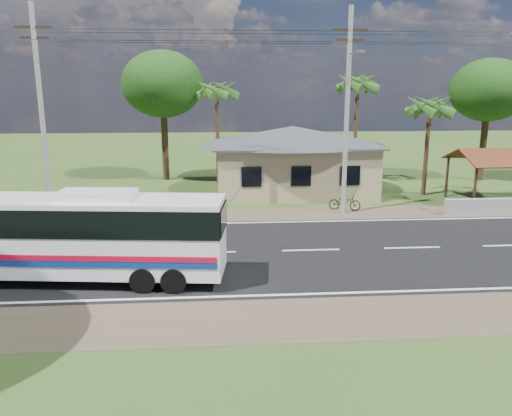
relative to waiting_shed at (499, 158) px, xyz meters
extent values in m
plane|color=#314C1B|center=(-13.00, -8.50, -2.73)|extent=(120.00, 120.00, 0.00)
cube|color=black|center=(-13.00, -8.50, -2.72)|extent=(120.00, 10.00, 0.02)
cube|color=brown|center=(-13.00, -2.00, -2.72)|extent=(120.00, 3.00, 0.01)
cube|color=brown|center=(-13.00, -15.00, -2.72)|extent=(120.00, 3.00, 0.01)
cube|color=silver|center=(-13.00, -3.80, -2.70)|extent=(120.00, 0.15, 0.01)
cube|color=silver|center=(-13.00, -13.20, -2.70)|extent=(120.00, 0.15, 0.01)
cube|color=silver|center=(-13.00, -8.50, -2.70)|extent=(120.00, 0.15, 0.01)
cube|color=tan|center=(-12.00, 4.50, -1.13)|extent=(10.00, 8.00, 3.20)
cube|color=#4C4F54|center=(-12.00, 4.50, 0.52)|extent=(10.60, 8.60, 0.10)
pyramid|color=#4C4F54|center=(-12.00, 4.50, 1.67)|extent=(12.40, 10.00, 1.20)
cube|color=black|center=(-15.00, 0.48, -1.03)|extent=(1.20, 0.08, 1.20)
cube|color=black|center=(-12.00, 0.48, -1.03)|extent=(1.20, 0.08, 1.20)
cube|color=black|center=(-9.00, 0.48, -1.03)|extent=(1.20, 0.08, 1.20)
cylinder|color=#362313|center=(-2.30, -1.80, -1.43)|extent=(0.16, 0.16, 2.60)
cylinder|color=#362313|center=(-2.30, 1.80, -1.43)|extent=(0.16, 0.16, 2.60)
cube|color=brown|center=(0.00, -1.10, 0.17)|extent=(5.20, 2.28, 0.90)
cube|color=brown|center=(0.00, 1.10, 0.17)|extent=(5.20, 2.28, 0.90)
cube|color=#362313|center=(0.00, 0.00, 0.52)|extent=(5.20, 0.12, 0.12)
cube|color=#9E9E99|center=(-1.00, -2.90, -2.28)|extent=(7.00, 0.30, 0.90)
cylinder|color=#9E9E99|center=(-26.00, -2.00, 2.77)|extent=(0.26, 0.26, 11.00)
cube|color=#362313|center=(-26.00, -2.00, 7.07)|extent=(1.80, 0.12, 0.12)
cube|color=#362313|center=(-26.00, -2.00, 6.57)|extent=(1.40, 0.10, 0.10)
cylinder|color=#9E9E99|center=(-10.00, -2.00, 2.77)|extent=(0.26, 0.26, 11.00)
cube|color=#362313|center=(-10.00, -2.00, 7.07)|extent=(1.80, 0.12, 0.12)
cube|color=#362313|center=(-10.00, -2.00, 6.57)|extent=(1.40, 0.10, 0.10)
cylinder|color=gray|center=(-10.00, -3.00, 5.87)|extent=(0.08, 2.00, 0.08)
cube|color=gray|center=(-10.00, -4.00, 5.87)|extent=(0.50, 0.18, 0.12)
cylinder|color=black|center=(-18.00, -2.00, 6.87)|extent=(16.00, 0.02, 0.02)
cylinder|color=black|center=(-2.50, -2.00, 6.87)|extent=(15.00, 0.02, 0.02)
cylinder|color=#47301E|center=(-3.50, 2.50, 0.27)|extent=(0.28, 0.28, 6.00)
cylinder|color=#47301E|center=(-7.00, 7.00, 1.02)|extent=(0.28, 0.28, 7.50)
cylinder|color=#47301E|center=(-17.00, 7.50, 0.77)|extent=(0.28, 0.28, 7.00)
cylinder|color=#47301E|center=(-21.00, 9.50, 0.25)|extent=(0.50, 0.50, 5.95)
ellipsoid|color=#14340E|center=(-21.00, 9.50, 4.42)|extent=(6.00, 6.00, 4.92)
cylinder|color=#47301E|center=(3.00, 7.50, 0.07)|extent=(0.50, 0.50, 5.60)
ellipsoid|color=#14340E|center=(3.00, 7.50, 3.99)|extent=(5.60, 5.60, 4.59)
cube|color=white|center=(-22.12, -11.28, -0.99)|extent=(10.87, 3.40, 2.67)
cube|color=black|center=(-22.12, -11.28, -0.32)|extent=(10.92, 3.46, 0.98)
cube|color=#AF0A27|center=(-22.24, -12.41, -1.48)|extent=(10.45, 1.20, 0.20)
cube|color=navy|center=(-22.24, -12.41, -1.70)|extent=(10.45, 1.20, 0.20)
cube|color=white|center=(-21.23, -11.38, 0.48)|extent=(2.81, 1.71, 0.27)
cylinder|color=black|center=(-19.58, -12.60, -2.28)|extent=(0.92, 0.41, 0.89)
cylinder|color=black|center=(-19.35, -10.56, -2.28)|extent=(0.92, 0.41, 0.89)
cylinder|color=black|center=(-18.51, -12.72, -2.28)|extent=(0.92, 0.41, 0.89)
cylinder|color=black|center=(-18.29, -10.68, -2.28)|extent=(0.92, 0.41, 0.89)
imported|color=black|center=(-9.74, -1.34, -2.25)|extent=(1.92, 1.21, 0.95)
camera|label=1|loc=(-16.88, -28.85, 4.12)|focal=35.00mm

